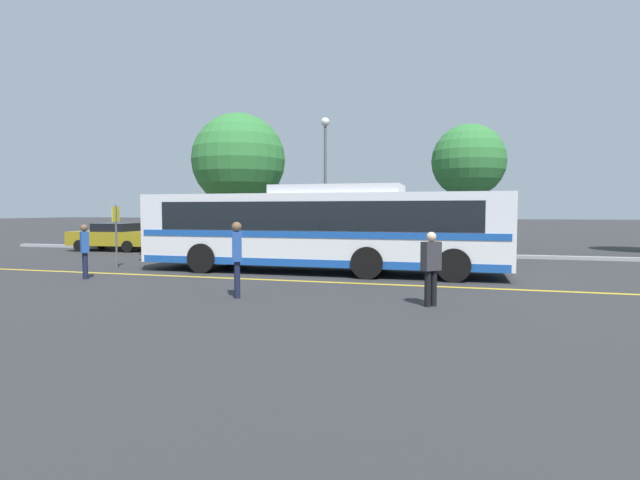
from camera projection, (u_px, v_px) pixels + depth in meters
ground_plane at (318, 272)px, 17.21m from camera, size 220.00×220.00×0.00m
lane_strip_0 at (300, 281)px, 14.90m from camera, size 32.26×0.20×0.01m
curb_strip at (360, 253)px, 23.84m from camera, size 40.26×0.36×0.15m
transit_bus at (320, 228)px, 16.92m from camera, size 12.59×2.72×2.95m
parked_car_0 at (114, 236)px, 26.10m from camera, size 4.52×2.27×1.44m
parked_car_1 at (214, 239)px, 24.63m from camera, size 4.50×2.12×1.34m
parked_car_2 at (327, 240)px, 22.95m from camera, size 4.77×1.80×1.53m
pedestrian_0 at (85, 248)px, 15.34m from camera, size 0.46×0.45×1.68m
pedestrian_1 at (431, 264)px, 10.93m from camera, size 0.45×0.45×1.64m
pedestrian_2 at (237, 254)px, 12.03m from camera, size 0.38×0.47×1.84m
bus_stop_sign at (116, 228)px, 18.27m from camera, size 0.07×0.40×2.30m
street_lamp at (325, 163)px, 24.76m from camera, size 0.43×0.43×6.70m
tree_1 at (469, 161)px, 24.85m from camera, size 3.66×3.66×6.40m
tree_2 at (239, 160)px, 27.68m from camera, size 5.16×5.16×7.47m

